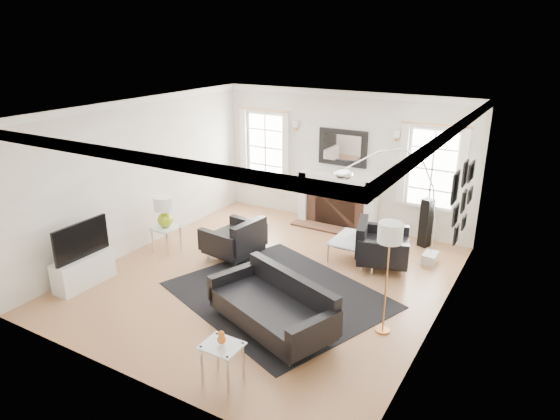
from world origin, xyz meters
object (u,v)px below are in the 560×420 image
Objects in this scene: sofa at (275,307)px; gourd_lamp at (164,210)px; armchair_left at (236,240)px; fireplace at (337,201)px; arc_floor_lamp at (390,203)px; coffee_table at (359,242)px; armchair_right at (379,246)px.

gourd_lamp is at bearing 158.57° from sofa.
fireplace is at bearing 70.04° from armchair_left.
arc_floor_lamp is (2.45, 1.06, 0.82)m from armchair_left.
coffee_table is at bearing 85.98° from sofa.
fireplace reaches higher than sofa.
fireplace is at bearing 102.28° from sofa.
armchair_right reaches higher than coffee_table.
fireplace is 1.62× the size of armchair_left.
armchair_left is (-0.88, -2.43, -0.18)m from fireplace.
sofa is 1.76× the size of armchair_right.
arc_floor_lamp is (1.56, -1.38, 0.64)m from fireplace.
coffee_table is at bearing 23.57° from gourd_lamp.
sofa is 2.68m from armchair_right.
gourd_lamp is 0.27× the size of arc_floor_lamp.
armchair_left reaches higher than sofa.
gourd_lamp reaches higher than armchair_right.
armchair_left is at bearing -151.85° from coffee_table.
armchair_right is at bearing -2.22° from coffee_table.
sofa is at bearing -104.53° from arc_floor_lamp.
fireplace is 4.12m from sofa.
fireplace is 1.76m from coffee_table.
coffee_table is (0.18, 2.63, 0.03)m from sofa.
gourd_lamp reaches higher than armchair_left.
armchair_right is 0.83m from arc_floor_lamp.
arc_floor_lamp is (0.12, 0.03, 0.82)m from armchair_right.
sofa is 3.34m from gourd_lamp.
sofa is 3.51× the size of gourd_lamp.
armchair_left is (-1.76, 1.59, 0.02)m from sofa.
fireplace is 1.44× the size of armchair_right.
sofa is at bearing -42.08° from armchair_left.
sofa is at bearing -77.72° from fireplace.
gourd_lamp is at bearing -127.99° from fireplace.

